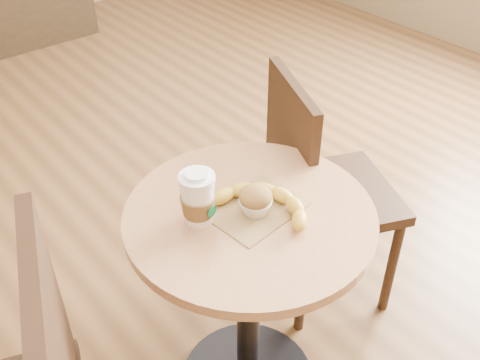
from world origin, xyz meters
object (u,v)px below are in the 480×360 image
(cafe_table, at_px, (249,275))
(chair_right, at_px, (319,187))
(banana, at_px, (265,205))
(muffin, at_px, (256,200))
(coffee_cup, at_px, (198,200))

(cafe_table, bearing_deg, chair_right, 20.06)
(chair_right, bearing_deg, cafe_table, 133.66)
(chair_right, bearing_deg, banana, 137.79)
(muffin, height_order, banana, muffin)
(coffee_cup, xyz_separation_m, muffin, (0.13, -0.07, -0.03))
(banana, bearing_deg, coffee_cup, 133.46)
(chair_right, relative_size, coffee_cup, 6.08)
(chair_right, xyz_separation_m, coffee_cup, (-0.58, -0.11, 0.31))
(cafe_table, relative_size, banana, 2.78)
(muffin, bearing_deg, chair_right, 21.63)
(coffee_cup, bearing_deg, chair_right, -2.49)
(chair_right, bearing_deg, muffin, 135.23)
(cafe_table, xyz_separation_m, banana, (0.03, -0.02, 0.26))
(chair_right, height_order, coffee_cup, chair_right)
(cafe_table, distance_m, chair_right, 0.49)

